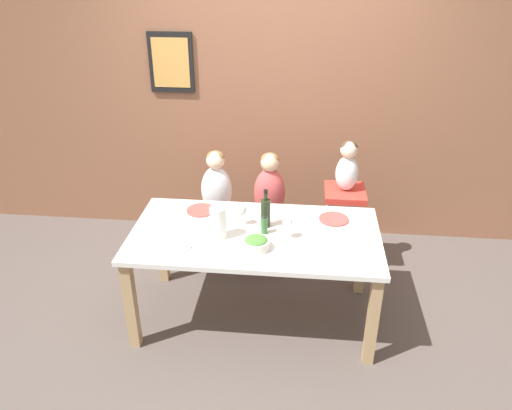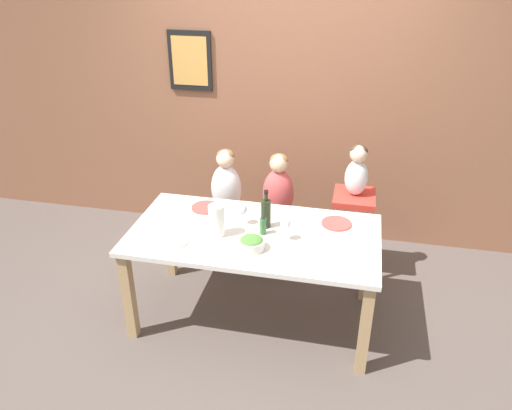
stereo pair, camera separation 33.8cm
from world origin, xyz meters
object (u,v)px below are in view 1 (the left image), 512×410
(person_baby_right, at_px, (348,165))
(dinner_plate_back_left, at_px, (201,210))
(chair_far_left, at_px, (218,221))
(person_child_center, at_px, (270,186))
(chair_right_highchair, at_px, (344,209))
(dinner_plate_back_right, at_px, (334,219))
(chair_far_center, at_px, (269,223))
(wine_bottle, at_px, (265,212))
(wine_glass_far, at_px, (241,211))
(paper_towel_roll, at_px, (218,223))
(person_child_left, at_px, (216,184))
(dinner_plate_front_left, at_px, (175,246))
(wine_glass_near, at_px, (288,224))
(salad_bowl_large, at_px, (256,243))

(person_baby_right, bearing_deg, dinner_plate_back_left, -158.23)
(chair_far_left, bearing_deg, person_child_center, 0.10)
(chair_right_highchair, height_order, dinner_plate_back_right, chair_right_highchair)
(chair_right_highchair, bearing_deg, dinner_plate_back_right, -102.85)
(chair_far_center, height_order, wine_bottle, wine_bottle)
(person_baby_right, relative_size, dinner_plate_back_right, 1.91)
(chair_far_left, bearing_deg, person_baby_right, 0.06)
(chair_right_highchair, relative_size, wine_glass_far, 4.69)
(person_baby_right, distance_m, paper_towel_roll, 1.19)
(chair_right_highchair, distance_m, dinner_plate_back_left, 1.17)
(chair_right_highchair, height_order, person_child_left, person_child_left)
(wine_bottle, bearing_deg, wine_glass_far, 178.89)
(wine_bottle, bearing_deg, person_child_center, 91.56)
(paper_towel_roll, bearing_deg, dinner_plate_front_left, -151.12)
(paper_towel_roll, relative_size, wine_glass_near, 1.42)
(person_child_left, distance_m, person_baby_right, 1.06)
(chair_far_left, bearing_deg, chair_far_center, 0.00)
(chair_right_highchair, xyz_separation_m, wine_bottle, (-0.59, -0.60, 0.26))
(chair_far_left, height_order, wine_glass_far, wine_glass_far)
(chair_right_highchair, xyz_separation_m, wine_glass_near, (-0.43, -0.75, 0.26))
(salad_bowl_large, bearing_deg, chair_right_highchair, 55.40)
(wine_bottle, relative_size, salad_bowl_large, 1.62)
(wine_glass_near, relative_size, wine_glass_far, 1.00)
(person_child_left, distance_m, wine_bottle, 0.76)
(wine_glass_near, bearing_deg, chair_far_center, 103.27)
(chair_far_left, height_order, paper_towel_roll, paper_towel_roll)
(chair_far_left, xyz_separation_m, chair_right_highchair, (1.04, 0.00, 0.17))
(dinner_plate_back_right, bearing_deg, wine_bottle, -164.01)
(wine_glass_near, bearing_deg, wine_glass_far, 155.97)
(person_child_center, distance_m, paper_towel_roll, 0.84)
(person_child_left, bearing_deg, chair_far_center, -0.10)
(chair_right_highchair, xyz_separation_m, person_child_left, (-1.04, 0.00, 0.17))
(wine_bottle, distance_m, dinner_plate_back_right, 0.51)
(person_child_left, bearing_deg, person_baby_right, 0.02)
(chair_far_left, relative_size, person_baby_right, 1.17)
(person_child_center, distance_m, wine_glass_near, 0.77)
(chair_far_center, relative_size, dinner_plate_front_left, 2.24)
(wine_glass_far, relative_size, dinner_plate_back_left, 0.74)
(person_baby_right, distance_m, dinner_plate_back_left, 1.19)
(dinner_plate_back_left, bearing_deg, salad_bowl_large, -45.80)
(person_baby_right, distance_m, wine_glass_near, 0.87)
(paper_towel_roll, distance_m, dinner_plate_back_right, 0.85)
(person_baby_right, distance_m, wine_glass_far, 0.97)
(chair_far_center, relative_size, person_baby_right, 1.17)
(dinner_plate_back_left, bearing_deg, chair_far_left, 84.47)
(chair_far_left, distance_m, person_child_left, 0.34)
(chair_far_left, xyz_separation_m, salad_bowl_large, (0.42, -0.90, 0.36))
(chair_far_left, distance_m, paper_towel_roll, 0.91)
(chair_far_left, relative_size, person_child_center, 0.88)
(person_baby_right, bearing_deg, paper_towel_roll, -138.52)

